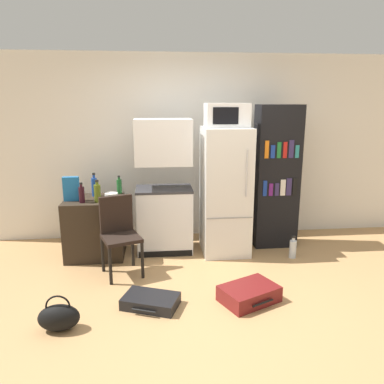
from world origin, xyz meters
TOP-DOWN VIEW (x-y plane):
  - ground_plane at (0.00, 0.00)m, footprint 24.00×24.00m
  - wall_back at (0.20, 2.00)m, footprint 6.40×0.10m
  - side_table at (-1.38, 1.29)m, footprint 0.72×0.63m
  - kitchen_hutch at (-0.49, 1.36)m, footprint 0.73×0.49m
  - refrigerator at (0.30, 1.27)m, footprint 0.59×0.68m
  - microwave at (0.30, 1.27)m, footprint 0.53×0.37m
  - bookshelf at (1.03, 1.43)m, footprint 0.57×0.36m
  - bottle_wine_dark at (-1.49, 1.11)m, footprint 0.07×0.07m
  - bottle_olive_oil at (-1.30, 1.13)m, footprint 0.08×0.08m
  - bottle_green_tall at (-1.08, 1.54)m, footprint 0.07×0.07m
  - bottle_blue_soda at (-1.38, 1.43)m, footprint 0.07×0.07m
  - bowl at (-1.17, 1.37)m, footprint 0.17×0.17m
  - cereal_box at (-1.63, 1.22)m, footprint 0.19×0.07m
  - chair at (-1.03, 0.75)m, footprint 0.51×0.51m
  - suitcase_large_flat at (0.31, -0.06)m, footprint 0.66×0.58m
  - suitcase_small_flat at (-0.67, -0.06)m, footprint 0.61×0.49m
  - handbag at (-1.46, -0.37)m, footprint 0.36×0.20m
  - water_bottle_front at (1.14, 0.94)m, footprint 0.09×0.09m

SIDE VIEW (x-z plane):
  - ground_plane at x=0.00m, z-range 0.00..0.00m
  - suitcase_small_flat at x=-0.67m, z-range 0.00..0.11m
  - suitcase_large_flat at x=0.31m, z-range 0.00..0.16m
  - water_bottle_front at x=1.14m, z-range -0.02..0.27m
  - handbag at x=-1.46m, z-range -0.04..0.29m
  - side_table at x=-1.38m, z-range 0.00..0.76m
  - chair at x=-1.03m, z-range 0.08..0.98m
  - bowl at x=-1.17m, z-range 0.76..0.80m
  - kitchen_hutch at x=-0.49m, z-range -0.07..1.67m
  - refrigerator at x=0.30m, z-range 0.00..1.64m
  - bottle_green_tall at x=-1.08m, z-range 0.74..0.98m
  - bottle_wine_dark at x=-1.49m, z-range 0.74..0.99m
  - bottle_olive_oil at x=-1.30m, z-range 0.74..1.01m
  - bottle_blue_soda at x=-1.38m, z-range 0.73..1.04m
  - cereal_box at x=-1.63m, z-range 0.76..1.06m
  - bookshelf at x=1.03m, z-range 0.00..1.92m
  - wall_back at x=0.20m, z-range 0.00..2.60m
  - microwave at x=0.30m, z-range 1.64..1.93m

